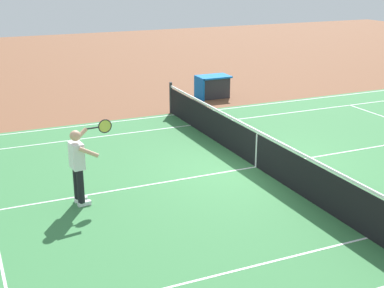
# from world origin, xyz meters

# --- Properties ---
(ground_plane) EXTENTS (60.00, 60.00, 0.00)m
(ground_plane) POSITION_xyz_m (0.00, 0.00, 0.00)
(ground_plane) COLOR brown
(court_slab) EXTENTS (24.20, 11.40, 0.00)m
(court_slab) POSITION_xyz_m (0.00, 0.00, 0.00)
(court_slab) COLOR #387A42
(court_slab) RESTS_ON ground_plane
(court_line_markings) EXTENTS (23.85, 11.05, 0.01)m
(court_line_markings) POSITION_xyz_m (0.00, 0.00, 0.00)
(court_line_markings) COLOR white
(court_line_markings) RESTS_ON ground_plane
(tennis_net) EXTENTS (0.10, 11.70, 1.08)m
(tennis_net) POSITION_xyz_m (0.00, 0.00, 0.49)
(tennis_net) COLOR #2D2D33
(tennis_net) RESTS_ON ground_plane
(tennis_player_near) EXTENTS (1.04, 0.79, 1.70)m
(tennis_player_near) POSITION_xyz_m (4.57, 0.37, 0.93)
(tennis_player_near) COLOR black
(tennis_player_near) RESTS_ON ground_plane
(tennis_ball) EXTENTS (0.07, 0.07, 0.07)m
(tennis_ball) POSITION_xyz_m (4.06, -2.05, 0.03)
(tennis_ball) COLOR #CCE01E
(tennis_ball) RESTS_ON ground_plane
(equipment_cart_tarped) EXTENTS (1.25, 0.84, 0.85)m
(equipment_cart_tarped) POSITION_xyz_m (-2.33, -7.27, 0.44)
(equipment_cart_tarped) COLOR #2D2D33
(equipment_cart_tarped) RESTS_ON ground_plane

